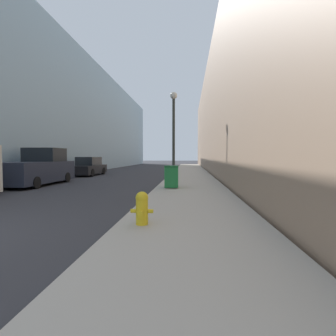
# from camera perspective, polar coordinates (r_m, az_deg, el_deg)

# --- Properties ---
(sidewalk_right) EXTENTS (3.53, 60.00, 0.14)m
(sidewalk_right) POSITION_cam_1_polar(r_m,az_deg,el_deg) (22.35, 4.85, -1.61)
(sidewalk_right) COLOR #ADA89E
(sidewalk_right) RESTS_ON ground
(building_left_glass) EXTENTS (12.00, 60.00, 12.58)m
(building_left_glass) POSITION_cam_1_polar(r_m,az_deg,el_deg) (34.91, -24.45, 9.90)
(building_left_glass) COLOR #99B7C6
(building_left_glass) RESTS_ON ground
(building_right_stone) EXTENTS (12.00, 60.00, 12.11)m
(building_right_stone) POSITION_cam_1_polar(r_m,az_deg,el_deg) (31.62, 19.48, 10.35)
(building_right_stone) COLOR #9E7F66
(building_right_stone) RESTS_ON ground
(fire_hydrant) EXTENTS (0.52, 0.40, 0.75)m
(fire_hydrant) POSITION_cam_1_polar(r_m,az_deg,el_deg) (6.03, -5.70, -8.48)
(fire_hydrant) COLOR yellow
(fire_hydrant) RESTS_ON sidewalk_right
(trash_bin) EXTENTS (0.66, 0.67, 1.09)m
(trash_bin) POSITION_cam_1_polar(r_m,az_deg,el_deg) (12.87, 0.77, -1.85)
(trash_bin) COLOR #1E7538
(trash_bin) RESTS_ON sidewalk_right
(lamppost) EXTENTS (0.47, 0.47, 5.81)m
(lamppost) POSITION_cam_1_polar(r_m,az_deg,el_deg) (17.58, 1.23, 8.67)
(lamppost) COLOR #2D332D
(lamppost) RESTS_ON sidewalk_right
(pickup_truck) EXTENTS (2.26, 5.56, 2.20)m
(pickup_truck) POSITION_cam_1_polar(r_m,az_deg,el_deg) (17.35, -26.51, -0.21)
(pickup_truck) COLOR #232838
(pickup_truck) RESTS_ON ground
(parked_sedan_near) EXTENTS (1.81, 4.77, 1.64)m
(parked_sedan_near) POSITION_cam_1_polar(r_m,az_deg,el_deg) (24.25, -16.80, 0.21)
(parked_sedan_near) COLOR black
(parked_sedan_near) RESTS_ON ground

